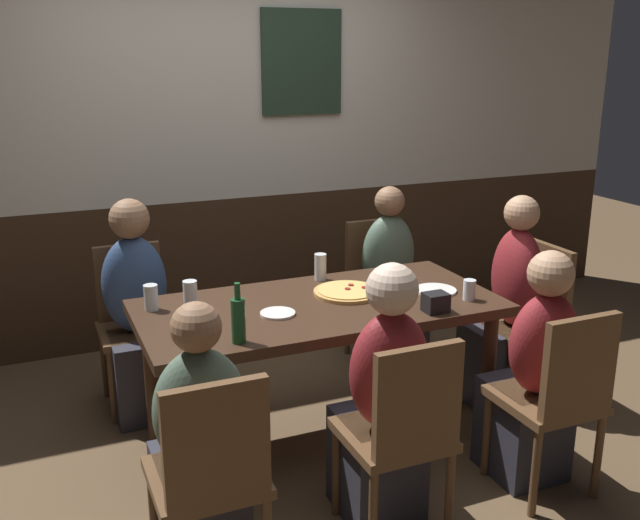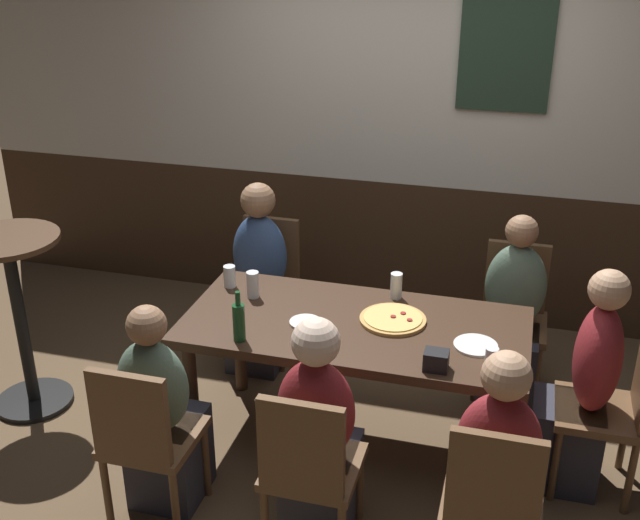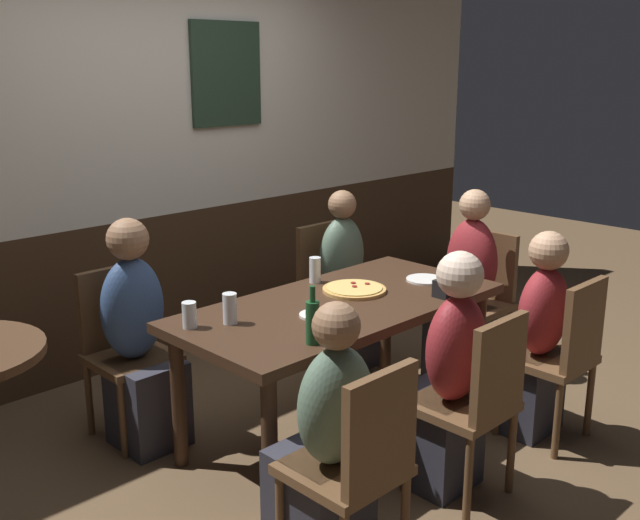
{
  "view_description": "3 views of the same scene",
  "coord_description": "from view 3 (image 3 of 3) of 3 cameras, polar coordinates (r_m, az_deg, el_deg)",
  "views": [
    {
      "loc": [
        -1.27,
        -2.99,
        1.91
      ],
      "look_at": [
        0.07,
        0.15,
        0.91
      ],
      "focal_mm": 40.27,
      "sensor_mm": 36.0,
      "label": 1
    },
    {
      "loc": [
        0.75,
        -3.33,
        2.62
      ],
      "look_at": [
        -0.16,
        -0.08,
        1.1
      ],
      "focal_mm": 43.37,
      "sensor_mm": 36.0,
      "label": 2
    },
    {
      "loc": [
        -2.57,
        -2.47,
        1.92
      ],
      "look_at": [
        -0.22,
        -0.08,
        1.02
      ],
      "focal_mm": 41.7,
      "sensor_mm": 36.0,
      "label": 3
    }
  ],
  "objects": [
    {
      "name": "chair_mid_near",
      "position": [
        3.37,
        11.88,
        -10.28
      ],
      "size": [
        0.4,
        0.4,
        0.88
      ],
      "color": "brown",
      "rests_on": "ground_plane"
    },
    {
      "name": "person_right_far",
      "position": [
        4.8,
        2.07,
        -2.46
      ],
      "size": [
        0.34,
        0.37,
        1.13
      ],
      "color": "#2D2D38",
      "rests_on": "ground_plane"
    },
    {
      "name": "chair_left_far",
      "position": [
        4.03,
        -14.85,
        -6.15
      ],
      "size": [
        0.4,
        0.4,
        0.88
      ],
      "color": "brown",
      "rests_on": "ground_plane"
    },
    {
      "name": "person_mid_near",
      "position": [
        3.46,
        9.61,
        -9.74
      ],
      "size": [
        0.34,
        0.37,
        1.13
      ],
      "color": "#2D2D38",
      "rests_on": "ground_plane"
    },
    {
      "name": "wall_back",
      "position": [
        4.9,
        -12.55,
        7.5
      ],
      "size": [
        6.4,
        0.13,
        2.6
      ],
      "color": "#3D2819",
      "rests_on": "ground_plane"
    },
    {
      "name": "ground_plane",
      "position": [
        4.05,
        1.45,
        -13.21
      ],
      "size": [
        12.0,
        12.0,
        0.0
      ],
      "primitive_type": "plane",
      "color": "brown"
    },
    {
      "name": "pint_glass_amber",
      "position": [
        4.06,
        -0.38,
        -0.89
      ],
      "size": [
        0.06,
        0.06,
        0.14
      ],
      "color": "silver",
      "rests_on": "dining_table"
    },
    {
      "name": "chair_head_east",
      "position": [
        4.8,
        12.2,
        -2.54
      ],
      "size": [
        0.4,
        0.4,
        0.88
      ],
      "color": "brown",
      "rests_on": "ground_plane"
    },
    {
      "name": "beer_glass_half",
      "position": [
        3.46,
        -6.93,
        -3.87
      ],
      "size": [
        0.07,
        0.07,
        0.15
      ],
      "color": "silver",
      "rests_on": "dining_table"
    },
    {
      "name": "person_right_near",
      "position": [
        4.06,
        15.96,
        -6.54
      ],
      "size": [
        0.34,
        0.37,
        1.1
      ],
      "color": "#2D2D38",
      "rests_on": "ground_plane"
    },
    {
      "name": "plate_white_small",
      "position": [
        3.55,
        -0.3,
        -4.24
      ],
      "size": [
        0.16,
        0.16,
        0.01
      ],
      "primitive_type": "cylinder",
      "color": "white",
      "rests_on": "dining_table"
    },
    {
      "name": "person_left_far",
      "position": [
        3.89,
        -13.66,
        -6.72
      ],
      "size": [
        0.34,
        0.37,
        1.18
      ],
      "color": "#2D2D38",
      "rests_on": "ground_plane"
    },
    {
      "name": "person_head_east",
      "position": [
        4.67,
        11.1,
        -2.99
      ],
      "size": [
        0.37,
        0.34,
        1.18
      ],
      "color": "#2D2D38",
      "rests_on": "ground_plane"
    },
    {
      "name": "dining_table",
      "position": [
        3.79,
        1.51,
        -4.43
      ],
      "size": [
        1.73,
        0.83,
        0.74
      ],
      "color": "#382316",
      "rests_on": "ground_plane"
    },
    {
      "name": "chair_left_near",
      "position": [
        2.83,
        2.94,
        -15.16
      ],
      "size": [
        0.4,
        0.4,
        0.88
      ],
      "color": "brown",
      "rests_on": "ground_plane"
    },
    {
      "name": "pizza",
      "position": [
        3.93,
        2.65,
        -2.26
      ],
      "size": [
        0.34,
        0.34,
        0.03
      ],
      "color": "tan",
      "rests_on": "dining_table"
    },
    {
      "name": "pint_glass_stout",
      "position": [
        4.11,
        10.67,
        -1.24
      ],
      "size": [
        0.06,
        0.06,
        0.1
      ],
      "color": "silver",
      "rests_on": "dining_table"
    },
    {
      "name": "beer_bottle_green",
      "position": [
        3.18,
        -0.57,
        -4.71
      ],
      "size": [
        0.06,
        0.06,
        0.26
      ],
      "color": "#194723",
      "rests_on": "dining_table"
    },
    {
      "name": "chair_right_far",
      "position": [
        4.9,
        0.69,
        -1.79
      ],
      "size": [
        0.4,
        0.4,
        0.88
      ],
      "color": "brown",
      "rests_on": "ground_plane"
    },
    {
      "name": "chair_right_near",
      "position": [
        3.98,
        18.05,
        -6.66
      ],
      "size": [
        0.4,
        0.4,
        0.88
      ],
      "color": "brown",
      "rests_on": "ground_plane"
    },
    {
      "name": "plate_white_large",
      "position": [
        4.15,
        8.07,
        -1.49
      ],
      "size": [
        0.21,
        0.21,
        0.01
      ],
      "primitive_type": "cylinder",
      "color": "white",
      "rests_on": "dining_table"
    },
    {
      "name": "tumbler_short",
      "position": [
        3.44,
        -9.99,
        -4.32
      ],
      "size": [
        0.07,
        0.07,
        0.12
      ],
      "color": "silver",
      "rests_on": "dining_table"
    },
    {
      "name": "condiment_caddy",
      "position": [
        3.88,
        9.59,
        -2.14
      ],
      "size": [
        0.11,
        0.09,
        0.09
      ],
      "primitive_type": "cube",
      "color": "black",
      "rests_on": "dining_table"
    },
    {
      "name": "person_left_near",
      "position": [
        2.95,
        0.48,
        -14.77
      ],
      "size": [
        0.34,
        0.37,
        1.08
      ],
      "color": "#2D2D38",
      "rests_on": "ground_plane"
    }
  ]
}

